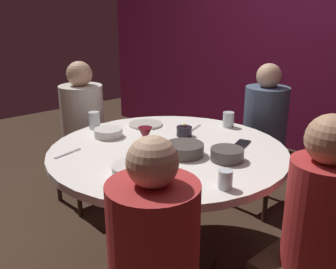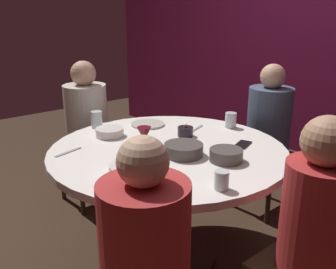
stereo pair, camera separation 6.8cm
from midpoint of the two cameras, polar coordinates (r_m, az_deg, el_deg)
ground_plane at (r=2.52m, az=-0.81°, el=-18.06°), size 8.00×8.00×0.00m
back_wall at (r=3.49m, az=22.61°, el=13.74°), size 6.00×0.10×2.60m
dining_table at (r=2.22m, az=-0.88°, el=-5.58°), size 1.38×1.38×0.74m
seated_diner_left at (r=2.96m, az=-13.58°, el=2.41°), size 0.40×0.40×1.15m
seated_diner_back at (r=2.89m, az=13.99°, el=1.91°), size 0.40×0.40×1.14m
seated_diner_right at (r=1.66m, az=21.20°, el=-11.51°), size 0.40×0.40×1.13m
seated_diner_front_right at (r=1.36m, az=-3.69°, el=-17.61°), size 0.57×0.57×1.13m
candle_holder at (r=2.36m, az=1.69°, el=0.49°), size 0.10×0.10×0.08m
wine_glass at (r=1.97m, az=-4.49°, el=-0.23°), size 0.08×0.08×0.18m
dinner_plate at (r=2.59m, az=-4.21°, el=1.55°), size 0.23×0.23×0.01m
cell_phone at (r=2.26m, az=10.41°, el=-1.39°), size 0.11×0.16×0.01m
bowl_serving_large at (r=1.79m, az=-6.28°, el=-5.55°), size 0.21×0.21×0.06m
bowl_salad_center at (r=1.99m, az=8.07°, el=-3.04°), size 0.18×0.18×0.07m
bowl_small_white at (r=2.04m, az=1.56°, el=-2.31°), size 0.22×0.22×0.07m
bowl_sauce_side at (r=2.38m, az=-9.92°, el=0.27°), size 0.18×0.18×0.05m
cup_near_candle at (r=2.56m, az=-11.95°, el=2.13°), size 0.07×0.07×0.12m
cup_by_left_diner at (r=1.68m, az=7.62°, el=-6.82°), size 0.07×0.07×0.09m
cup_by_right_diner at (r=2.57m, az=8.48°, el=2.27°), size 0.08×0.08×0.10m
fork_near_plate at (r=2.51m, az=3.32°, el=0.94°), size 0.08×0.17×0.01m
knife_near_plate at (r=2.16m, az=-15.96°, el=-2.78°), size 0.06×0.18×0.01m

